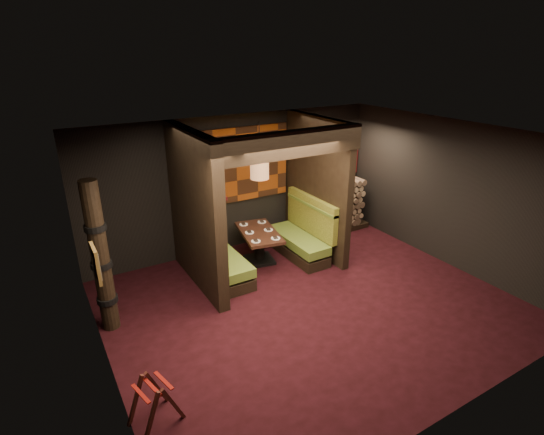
{
  "coord_description": "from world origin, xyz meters",
  "views": [
    {
      "loc": [
        -3.7,
        -4.95,
        4.09
      ],
      "look_at": [
        0.0,
        1.3,
        1.15
      ],
      "focal_mm": 28.0,
      "sensor_mm": 36.0,
      "label": 1
    }
  ],
  "objects": [
    {
      "name": "pendant_lamp",
      "position": [
        0.01,
        1.78,
        2.0
      ],
      "size": [
        0.35,
        0.35,
        1.08
      ],
      "color": "#91603A",
      "rests_on": "ceiling"
    },
    {
      "name": "tapa_side_panel",
      "position": [
        -1.23,
        1.82,
        1.85
      ],
      "size": [
        0.04,
        1.85,
        1.45
      ],
      "primitive_type": "cube",
      "color": "#8B3B0F",
      "rests_on": "partition_left"
    },
    {
      "name": "wall_back",
      "position": [
        0.0,
        2.76,
        1.43
      ],
      "size": [
        6.5,
        0.02,
        2.85
      ],
      "primitive_type": "cube",
      "color": "black",
      "rests_on": "ground"
    },
    {
      "name": "wall_right",
      "position": [
        3.26,
        0.0,
        1.43
      ],
      "size": [
        0.02,
        5.5,
        2.85
      ],
      "primitive_type": "cube",
      "color": "black",
      "rests_on": "ground"
    },
    {
      "name": "tapa_back_panel",
      "position": [
        -0.02,
        2.71,
        1.82
      ],
      "size": [
        2.4,
        0.06,
        1.55
      ],
      "primitive_type": "cube",
      "color": "#8B3B0F",
      "rests_on": "wall_back"
    },
    {
      "name": "bay_front_post",
      "position": [
        1.39,
        1.96,
        1.43
      ],
      "size": [
        0.08,
        0.08,
        2.85
      ],
      "primitive_type": "cube",
      "color": "black",
      "rests_on": "floor"
    },
    {
      "name": "partition_right",
      "position": [
        1.3,
        1.7,
        1.43
      ],
      "size": [
        0.15,
        2.1,
        2.85
      ],
      "primitive_type": "cube",
      "color": "black",
      "rests_on": "floor"
    },
    {
      "name": "wall_left",
      "position": [
        -3.26,
        0.0,
        1.43
      ],
      "size": [
        0.02,
        5.5,
        2.85
      ],
      "primitive_type": "cube",
      "color": "black",
      "rests_on": "ground"
    },
    {
      "name": "place_settings",
      "position": [
        0.01,
        1.83,
        0.68
      ],
      "size": [
        0.74,
        1.11,
        0.03
      ],
      "color": "white",
      "rests_on": "dining_table"
    },
    {
      "name": "dining_table",
      "position": [
        0.01,
        1.83,
        0.43
      ],
      "size": [
        0.92,
        1.37,
        0.67
      ],
      "color": "black",
      "rests_on": "floor"
    },
    {
      "name": "firewood_stack",
      "position": [
        2.29,
        2.35,
        0.61
      ],
      "size": [
        1.73,
        0.7,
        1.22
      ],
      "color": "black",
      "rests_on": "floor"
    },
    {
      "name": "mosaic_header",
      "position": [
        2.29,
        2.68,
        1.5
      ],
      "size": [
        1.83,
        0.1,
        0.56
      ],
      "primitive_type": "cube",
      "color": "maroon",
      "rests_on": "wall_back"
    },
    {
      "name": "ceiling",
      "position": [
        0.0,
        0.0,
        2.86
      ],
      "size": [
        6.5,
        5.5,
        0.02
      ],
      "primitive_type": "cube",
      "color": "black",
      "rests_on": "ground"
    },
    {
      "name": "totem_column",
      "position": [
        -3.05,
        1.1,
        1.19
      ],
      "size": [
        0.31,
        0.31,
        2.4
      ],
      "color": "black",
      "rests_on": "floor"
    },
    {
      "name": "booth_bench_left",
      "position": [
        -0.96,
        1.65,
        0.4
      ],
      "size": [
        0.68,
        1.6,
        1.14
      ],
      "color": "black",
      "rests_on": "floor"
    },
    {
      "name": "header_beam",
      "position": [
        -0.02,
        0.7,
        2.63
      ],
      "size": [
        2.85,
        0.18,
        0.44
      ],
      "primitive_type": "cube",
      "color": "black",
      "rests_on": "partition_left"
    },
    {
      "name": "framed_picture",
      "position": [
        -3.22,
        0.1,
        1.62
      ],
      "size": [
        0.05,
        0.36,
        0.46
      ],
      "color": "olive",
      "rests_on": "wall_left"
    },
    {
      "name": "lacquer_shelf",
      "position": [
        -0.6,
        2.65,
        1.18
      ],
      "size": [
        0.6,
        0.12,
        0.07
      ],
      "primitive_type": "cube",
      "color": "#5C1116",
      "rests_on": "wall_back"
    },
    {
      "name": "luggage_rack",
      "position": [
        -2.97,
        -1.05,
        0.31
      ],
      "size": [
        0.65,
        0.53,
        0.62
      ],
      "color": "#431B14",
      "rests_on": "floor"
    },
    {
      "name": "booth_bench_right",
      "position": [
        0.93,
        1.65,
        0.4
      ],
      "size": [
        0.68,
        1.6,
        1.14
      ],
      "color": "black",
      "rests_on": "floor"
    },
    {
      "name": "floor",
      "position": [
        0.0,
        0.0,
        -0.01
      ],
      "size": [
        6.5,
        5.5,
        0.02
      ],
      "primitive_type": "cube",
      "color": "black",
      "rests_on": "ground"
    },
    {
      "name": "wall_front",
      "position": [
        0.0,
        -2.76,
        1.43
      ],
      "size": [
        6.5,
        0.02,
        2.85
      ],
      "primitive_type": "cube",
      "color": "black",
      "rests_on": "ground"
    },
    {
      "name": "partition_left",
      "position": [
        -1.35,
        1.65,
        1.43
      ],
      "size": [
        0.2,
        2.2,
        2.85
      ],
      "primitive_type": "cube",
      "color": "black",
      "rests_on": "floor"
    }
  ]
}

